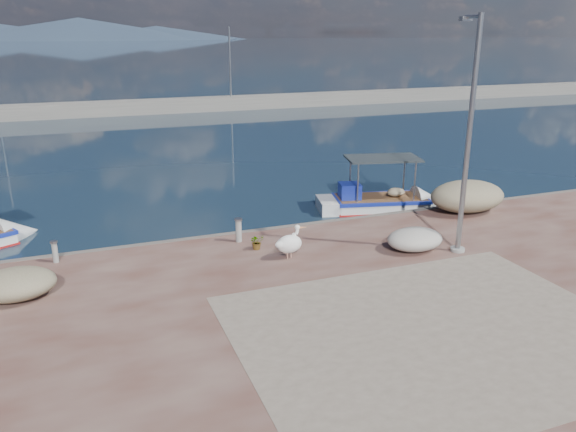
{
  "coord_description": "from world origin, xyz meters",
  "views": [
    {
      "loc": [
        -6.16,
        -12.39,
        6.98
      ],
      "look_at": [
        0.0,
        3.8,
        1.3
      ],
      "focal_mm": 35.0,
      "sensor_mm": 36.0,
      "label": 1
    }
  ],
  "objects_px": {
    "pelican": "(290,243)",
    "lamp_post": "(467,146)",
    "bollard_near": "(239,229)",
    "boat_right": "(379,204)"
  },
  "relations": [
    {
      "from": "pelican",
      "to": "bollard_near",
      "type": "relative_size",
      "value": 1.36
    },
    {
      "from": "boat_right",
      "to": "pelican",
      "type": "relative_size",
      "value": 5.19
    },
    {
      "from": "pelican",
      "to": "lamp_post",
      "type": "xyz_separation_m",
      "value": [
        5.11,
        -1.27,
        2.82
      ]
    },
    {
      "from": "bollard_near",
      "to": "lamp_post",
      "type": "bearing_deg",
      "value": -27.54
    },
    {
      "from": "bollard_near",
      "to": "pelican",
      "type": "bearing_deg",
      "value": -61.77
    },
    {
      "from": "boat_right",
      "to": "lamp_post",
      "type": "distance_m",
      "value": 7.09
    },
    {
      "from": "pelican",
      "to": "lamp_post",
      "type": "bearing_deg",
      "value": -23.69
    },
    {
      "from": "pelican",
      "to": "bollard_near",
      "type": "bearing_deg",
      "value": 108.56
    },
    {
      "from": "boat_right",
      "to": "pelican",
      "type": "height_order",
      "value": "boat_right"
    },
    {
      "from": "bollard_near",
      "to": "boat_right",
      "type": "bearing_deg",
      "value": 22.72
    }
  ]
}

